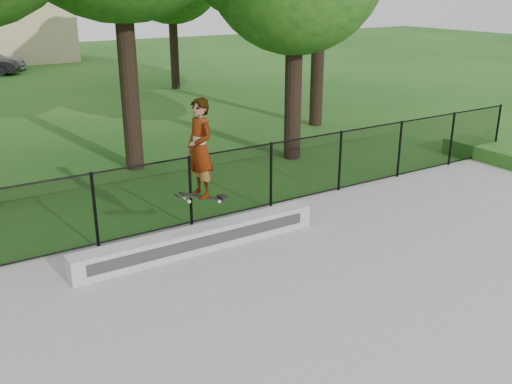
# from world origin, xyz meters

# --- Properties ---
(ground) EXTENTS (100.00, 100.00, 0.00)m
(ground) POSITION_xyz_m (0.00, 0.00, 0.00)
(ground) COLOR #194E16
(ground) RESTS_ON ground
(concrete_slab) EXTENTS (14.00, 12.00, 0.06)m
(concrete_slab) POSITION_xyz_m (0.00, 0.00, 0.03)
(concrete_slab) COLOR gray
(concrete_slab) RESTS_ON ground
(grind_ledge) EXTENTS (4.91, 0.40, 0.44)m
(grind_ledge) POSITION_xyz_m (-2.42, 4.70, 0.28)
(grind_ledge) COLOR #B8B8B2
(grind_ledge) RESTS_ON concrete_slab
(skater_airborne) EXTENTS (0.81, 0.67, 1.98)m
(skater_airborne) POSITION_xyz_m (-2.44, 4.49, 2.08)
(skater_airborne) COLOR black
(skater_airborne) RESTS_ON ground
(chainlink_fence) EXTENTS (16.06, 0.06, 1.50)m
(chainlink_fence) POSITION_xyz_m (0.00, 5.90, 0.81)
(chainlink_fence) COLOR black
(chainlink_fence) RESTS_ON concrete_slab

